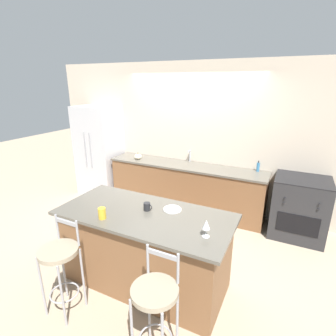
% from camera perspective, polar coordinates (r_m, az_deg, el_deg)
% --- Properties ---
extents(ground_plane, '(18.00, 18.00, 0.00)m').
position_cam_1_polar(ground_plane, '(4.89, 2.04, -10.35)').
color(ground_plane, tan).
extents(wall_back, '(6.00, 0.07, 2.70)m').
position_cam_1_polar(wall_back, '(5.00, 5.30, 6.74)').
color(wall_back, beige).
rests_on(wall_back, ground_plane).
extents(back_counter, '(2.95, 0.63, 0.90)m').
position_cam_1_polar(back_counter, '(4.99, 3.76, -4.05)').
color(back_counter, brown).
rests_on(back_counter, ground_plane).
extents(sink_faucet, '(0.02, 0.13, 0.22)m').
position_cam_1_polar(sink_faucet, '(4.97, 4.73, 2.94)').
color(sink_faucet, '#ADAFB5').
rests_on(sink_faucet, back_counter).
extents(kitchen_island, '(1.98, 0.92, 0.94)m').
position_cam_1_polar(kitchen_island, '(3.24, -4.92, -17.06)').
color(kitchen_island, brown).
rests_on(kitchen_island, ground_plane).
extents(refrigerator, '(0.86, 0.69, 1.88)m').
position_cam_1_polar(refrigerator, '(5.79, -14.67, 3.65)').
color(refrigerator, '#BCBCC1').
rests_on(refrigerator, ground_plane).
extents(oven_range, '(0.79, 0.71, 0.96)m').
position_cam_1_polar(oven_range, '(4.61, 26.63, -7.67)').
color(oven_range, '#28282B').
rests_on(oven_range, ground_plane).
extents(bar_stool_near, '(0.39, 0.39, 1.05)m').
position_cam_1_polar(bar_stool_near, '(3.01, -22.37, -18.30)').
color(bar_stool_near, '#99999E').
rests_on(bar_stool_near, ground_plane).
extents(bar_stool_far, '(0.39, 0.39, 1.05)m').
position_cam_1_polar(bar_stool_far, '(2.42, -2.79, -27.27)').
color(bar_stool_far, '#99999E').
rests_on(bar_stool_far, ground_plane).
extents(dinner_plate, '(0.21, 0.21, 0.02)m').
position_cam_1_polar(dinner_plate, '(3.04, 0.96, -8.94)').
color(dinner_plate, white).
rests_on(dinner_plate, kitchen_island).
extents(wine_glass, '(0.07, 0.07, 0.18)m').
position_cam_1_polar(wine_glass, '(2.53, 8.33, -12.18)').
color(wine_glass, white).
rests_on(wine_glass, kitchen_island).
extents(coffee_mug, '(0.11, 0.08, 0.09)m').
position_cam_1_polar(coffee_mug, '(3.03, -4.57, -8.37)').
color(coffee_mug, '#232326').
rests_on(coffee_mug, kitchen_island).
extents(tumbler_cup, '(0.08, 0.08, 0.12)m').
position_cam_1_polar(tumbler_cup, '(2.92, -14.10, -9.56)').
color(tumbler_cup, gold).
rests_on(tumbler_cup, kitchen_island).
extents(pumpkin_decoration, '(0.14, 0.14, 0.13)m').
position_cam_1_polar(pumpkin_decoration, '(5.15, -6.56, 2.49)').
color(pumpkin_decoration, beige).
rests_on(pumpkin_decoration, back_counter).
extents(soap_bottle, '(0.05, 0.05, 0.19)m').
position_cam_1_polar(soap_bottle, '(4.68, 19.01, 0.22)').
color(soap_bottle, teal).
rests_on(soap_bottle, back_counter).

